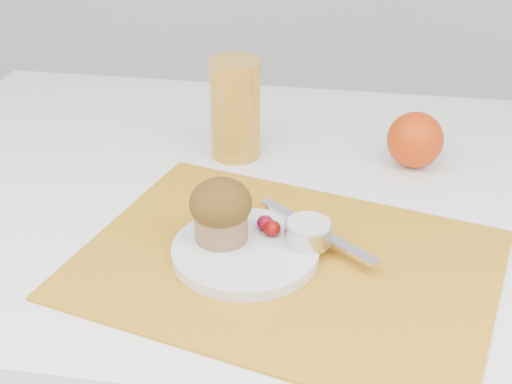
% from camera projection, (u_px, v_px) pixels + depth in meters
% --- Properties ---
extents(table, '(1.20, 0.80, 0.75)m').
position_uv_depth(table, '(276.00, 382.00, 1.21)').
color(table, white).
rests_on(table, ground).
extents(placemat, '(0.57, 0.47, 0.00)m').
position_uv_depth(placemat, '(286.00, 264.00, 0.86)').
color(placemat, '#C3811B').
rests_on(placemat, table).
extents(plate, '(0.19, 0.19, 0.01)m').
position_uv_depth(plate, '(245.00, 251.00, 0.87)').
color(plate, silver).
rests_on(plate, placemat).
extents(ramekin, '(0.08, 0.08, 0.03)m').
position_uv_depth(ramekin, '(308.00, 233.00, 0.87)').
color(ramekin, silver).
rests_on(ramekin, plate).
extents(cream, '(0.06, 0.06, 0.01)m').
position_uv_depth(cream, '(309.00, 224.00, 0.86)').
color(cream, beige).
rests_on(cream, ramekin).
extents(raspberry_near, '(0.02, 0.02, 0.02)m').
position_uv_depth(raspberry_near, '(265.00, 223.00, 0.90)').
color(raspberry_near, '#580214').
rests_on(raspberry_near, plate).
extents(raspberry_far, '(0.02, 0.02, 0.02)m').
position_uv_depth(raspberry_far, '(272.00, 228.00, 0.88)').
color(raspberry_far, '#560302').
rests_on(raspberry_far, plate).
extents(butter_knife, '(0.16, 0.13, 0.00)m').
position_uv_depth(butter_knife, '(317.00, 230.00, 0.89)').
color(butter_knife, silver).
rests_on(butter_knife, plate).
extents(orange, '(0.08, 0.08, 0.08)m').
position_uv_depth(orange, '(415.00, 140.00, 1.07)').
color(orange, '#CB3807').
rests_on(orange, table).
extents(juice_glass, '(0.08, 0.08, 0.15)m').
position_uv_depth(juice_glass, '(235.00, 109.00, 1.08)').
color(juice_glass, orange).
rests_on(juice_glass, table).
extents(muffin, '(0.08, 0.08, 0.08)m').
position_uv_depth(muffin, '(221.00, 210.00, 0.86)').
color(muffin, '#926D46').
rests_on(muffin, plate).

